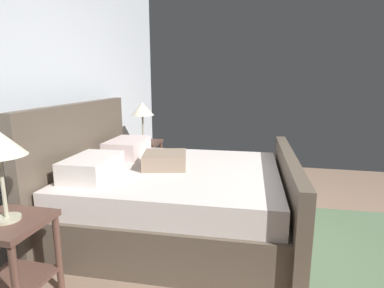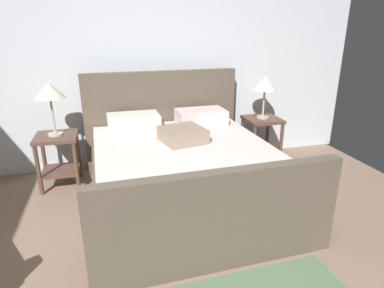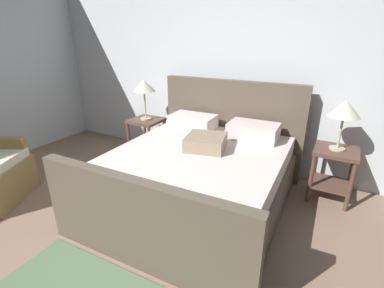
% 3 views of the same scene
% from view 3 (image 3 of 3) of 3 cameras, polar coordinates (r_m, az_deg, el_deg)
% --- Properties ---
extents(wall_back, '(5.78, 0.12, 2.79)m').
position_cam_3_polar(wall_back, '(3.89, 6.58, 16.26)').
color(wall_back, silver).
rests_on(wall_back, ground).
extents(bed, '(1.93, 2.16, 1.22)m').
position_cam_3_polar(bed, '(3.00, 1.53, -6.06)').
color(bed, brown).
rests_on(bed, ground).
extents(nightstand_right, '(0.44, 0.44, 0.60)m').
position_cam_3_polar(nightstand_right, '(3.43, 27.09, -4.03)').
color(nightstand_right, brown).
rests_on(nightstand_right, ground).
extents(table_lamp_right, '(0.31, 0.31, 0.54)m').
position_cam_3_polar(table_lamp_right, '(3.23, 28.98, 6.18)').
color(table_lamp_right, '#B7B293').
rests_on(table_lamp_right, nightstand_right).
extents(nightstand_left, '(0.44, 0.44, 0.60)m').
position_cam_3_polar(nightstand_left, '(4.16, -9.30, 2.45)').
color(nightstand_left, brown).
rests_on(nightstand_left, ground).
extents(table_lamp_left, '(0.32, 0.32, 0.57)m').
position_cam_3_polar(table_lamp_left, '(4.00, -9.88, 11.54)').
color(table_lamp_left, '#B7B293').
rests_on(table_lamp_left, nightstand_left).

